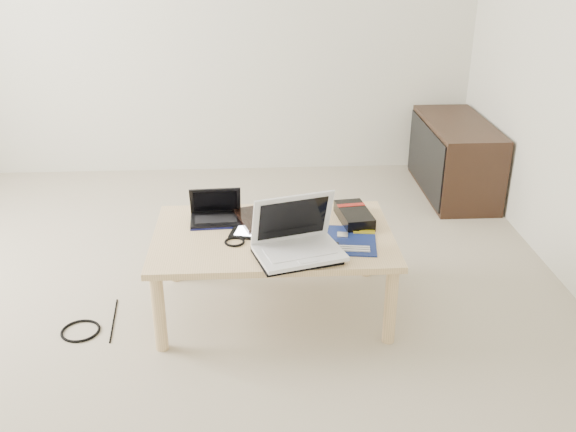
{
  "coord_description": "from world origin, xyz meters",
  "views": [
    {
      "loc": [
        0.42,
        -2.6,
        1.7
      ],
      "look_at": [
        0.56,
        0.04,
        0.49
      ],
      "focal_mm": 40.0,
      "sensor_mm": 36.0,
      "label": 1
    }
  ],
  "objects": [
    {
      "name": "cable_coil",
      "position": [
        0.32,
        -0.04,
        0.41
      ],
      "size": [
        0.12,
        0.12,
        0.01
      ],
      "primitive_type": "torus",
      "rotation": [
        0.0,
        0.0,
        -0.31
      ],
      "color": "black",
      "rests_on": "coffee_table"
    },
    {
      "name": "motherboard",
      "position": [
        0.84,
        -0.05,
        0.4
      ],
      "size": [
        0.27,
        0.32,
        0.01
      ],
      "color": "#0D1D54",
      "rests_on": "coffee_table"
    },
    {
      "name": "neoprene_sleeve",
      "position": [
        0.59,
        -0.19,
        0.41
      ],
      "size": [
        0.39,
        0.33,
        0.02
      ],
      "primitive_type": "cube",
      "rotation": [
        0.0,
        0.0,
        0.27
      ],
      "color": "black",
      "rests_on": "coffee_table"
    },
    {
      "name": "gpu_box",
      "position": [
        0.89,
        0.16,
        0.43
      ],
      "size": [
        0.17,
        0.28,
        0.06
      ],
      "color": "black",
      "rests_on": "coffee_table"
    },
    {
      "name": "remote",
      "position": [
        0.68,
        0.05,
        0.41
      ],
      "size": [
        0.1,
        0.25,
        0.02
      ],
      "color": "silver",
      "rests_on": "coffee_table"
    },
    {
      "name": "netbook",
      "position": [
        0.23,
        0.2,
        0.44
      ],
      "size": [
        0.25,
        0.19,
        0.17
      ],
      "color": "black",
      "rests_on": "coffee_table"
    },
    {
      "name": "book",
      "position": [
        0.5,
        0.19,
        0.42
      ],
      "size": [
        0.39,
        0.35,
        0.03
      ],
      "color": "black",
      "rests_on": "coffee_table"
    },
    {
      "name": "tablet",
      "position": [
        0.42,
        0.06,
        0.41
      ],
      "size": [
        0.25,
        0.21,
        0.01
      ],
      "color": "black",
      "rests_on": "coffee_table"
    },
    {
      "name": "coffee_table",
      "position": [
        0.5,
        0.04,
        0.35
      ],
      "size": [
        1.1,
        0.7,
        0.4
      ],
      "color": "#E5BE8A",
      "rests_on": "ground"
    },
    {
      "name": "floor_cable_trail",
      "position": [
        -0.26,
        -0.03,
        0.0
      ],
      "size": [
        0.04,
        0.36,
        0.01
      ],
      "primitive_type": "cylinder",
      "rotation": [
        1.57,
        0.0,
        0.09
      ],
      "color": "black",
      "rests_on": "ground"
    },
    {
      "name": "media_cabinet",
      "position": [
        1.77,
        1.45,
        0.25
      ],
      "size": [
        0.41,
        0.9,
        0.5
      ],
      "color": "#322014",
      "rests_on": "ground"
    },
    {
      "name": "white_laptop",
      "position": [
        0.59,
        -0.18,
        0.47
      ],
      "size": [
        0.41,
        0.34,
        0.25
      ],
      "color": "white",
      "rests_on": "neoprene_sleeve"
    },
    {
      "name": "ground",
      "position": [
        0.0,
        0.0,
        0.0
      ],
      "size": [
        4.0,
        4.0,
        0.0
      ],
      "primitive_type": "plane",
      "color": "#AFA68E",
      "rests_on": "ground"
    },
    {
      "name": "floor_cable_coil",
      "position": [
        -0.39,
        -0.11,
        0.01
      ],
      "size": [
        0.23,
        0.23,
        0.01
      ],
      "primitive_type": "torus",
      "rotation": [
        0.0,
        0.0,
        -0.34
      ],
      "color": "black",
      "rests_on": "ground"
    }
  ]
}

